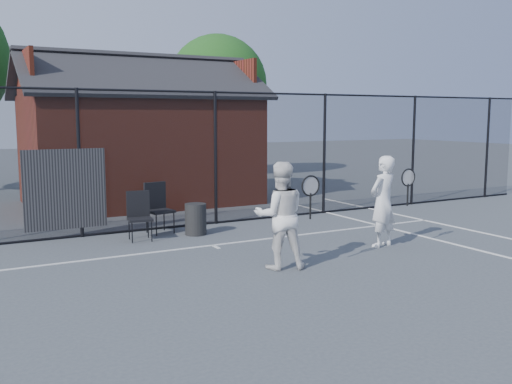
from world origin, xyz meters
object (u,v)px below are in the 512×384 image
chair_left (140,217)px  chair_right (160,209)px  player_back (280,215)px  player_front (383,201)px  clubhouse (140,146)px  waste_bin (196,219)px

chair_left → chair_right: chair_right is taller
player_back → chair_right: player_back is taller
player_front → chair_left: bearing=145.0°
clubhouse → player_front: bearing=-73.3°
chair_right → waste_bin: size_ratio=1.60×
clubhouse → chair_right: bearing=-102.5°
waste_bin → chair_right: bearing=139.9°
waste_bin → player_back: bearing=-86.9°
clubhouse → player_front: clubhouse is taller
clubhouse → player_back: clubhouse is taller
player_back → clubhouse: bearing=88.5°
player_back → waste_bin: (-0.17, 3.10, -0.54)m
player_back → waste_bin: bearing=93.1°
player_back → chair_right: 3.69m
chair_right → waste_bin: bearing=-49.9°
chair_right → waste_bin: chair_right is taller
clubhouse → chair_left: size_ratio=6.85×
clubhouse → player_back: 8.04m
clubhouse → chair_left: 5.27m
clubhouse → chair_left: (-1.56, -4.90, -1.13)m
player_front → chair_left: player_front is taller
clubhouse → player_front: size_ratio=3.79×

